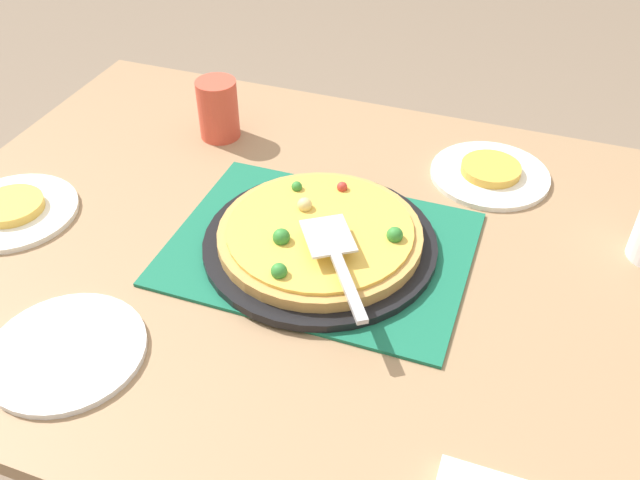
{
  "coord_description": "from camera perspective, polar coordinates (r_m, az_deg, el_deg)",
  "views": [
    {
      "loc": [
        -0.29,
        0.8,
        1.48
      ],
      "look_at": [
        0.0,
        0.0,
        0.77
      ],
      "focal_mm": 38.43,
      "sensor_mm": 36.0,
      "label": 1
    }
  ],
  "objects": [
    {
      "name": "pizza_server",
      "position": [
        1.0,
        1.35,
        -1.34
      ],
      "size": [
        0.16,
        0.22,
        0.01
      ],
      "color": "silver",
      "rests_on": "pizza"
    },
    {
      "name": "served_slice_left",
      "position": [
        1.3,
        -24.32,
        2.61
      ],
      "size": [
        0.11,
        0.11,
        0.02
      ],
      "primitive_type": "cylinder",
      "color": "#EAB747",
      "rests_on": "plate_near_left"
    },
    {
      "name": "cup_far",
      "position": [
        1.39,
        -8.48,
        10.72
      ],
      "size": [
        0.08,
        0.08,
        0.12
      ],
      "primitive_type": "cylinder",
      "color": "#E04C38",
      "rests_on": "dining_table"
    },
    {
      "name": "served_slice_right",
      "position": [
        1.31,
        14.04,
        5.77
      ],
      "size": [
        0.11,
        0.11,
        0.02
      ],
      "primitive_type": "cylinder",
      "color": "gold",
      "rests_on": "plate_far_right"
    },
    {
      "name": "placemat",
      "position": [
        1.12,
        -0.0,
        -0.67
      ],
      "size": [
        0.48,
        0.36,
        0.01
      ],
      "primitive_type": "cube",
      "color": "#196B4C",
      "rests_on": "dining_table"
    },
    {
      "name": "pizza_pan",
      "position": [
        1.11,
        -0.0,
        -0.28
      ],
      "size": [
        0.38,
        0.38,
        0.01
      ],
      "primitive_type": "cylinder",
      "color": "black",
      "rests_on": "placemat"
    },
    {
      "name": "plate_far_right",
      "position": [
        1.32,
        13.95,
        5.3
      ],
      "size": [
        0.22,
        0.22,
        0.01
      ],
      "primitive_type": "cylinder",
      "color": "white",
      "rests_on": "dining_table"
    },
    {
      "name": "dining_table",
      "position": [
        1.19,
        -0.0,
        -4.77
      ],
      "size": [
        1.4,
        1.0,
        0.75
      ],
      "color": "#9E7A56",
      "rests_on": "ground_plane"
    },
    {
      "name": "pizza",
      "position": [
        1.1,
        -0.01,
        0.52
      ],
      "size": [
        0.33,
        0.33,
        0.05
      ],
      "color": "tan",
      "rests_on": "pizza_pan"
    },
    {
      "name": "plate_side",
      "position": [
        1.02,
        -20.37,
        -8.68
      ],
      "size": [
        0.22,
        0.22,
        0.01
      ],
      "primitive_type": "cylinder",
      "color": "white",
      "rests_on": "dining_table"
    },
    {
      "name": "plate_near_left",
      "position": [
        1.3,
        -24.17,
        2.16
      ],
      "size": [
        0.22,
        0.22,
        0.01
      ],
      "primitive_type": "cylinder",
      "color": "white",
      "rests_on": "dining_table"
    }
  ]
}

